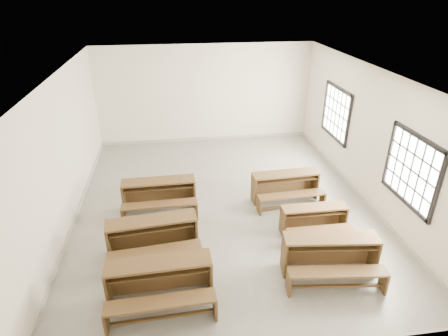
{
  "coord_description": "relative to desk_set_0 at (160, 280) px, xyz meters",
  "views": [
    {
      "loc": [
        -1.13,
        -7.74,
        4.9
      ],
      "look_at": [
        0.0,
        0.0,
        1.0
      ],
      "focal_mm": 30.0,
      "sensor_mm": 36.0,
      "label": 1
    }
  ],
  "objects": [
    {
      "name": "desk_set_0",
      "position": [
        0.0,
        0.0,
        0.0
      ],
      "size": [
        1.78,
        0.96,
        0.79
      ],
      "rotation": [
        0.0,
        0.0,
        0.03
      ],
      "color": "brown",
      "rests_on": "ground"
    },
    {
      "name": "desk_set_2",
      "position": [
        -0.04,
        2.9,
        -0.01
      ],
      "size": [
        1.71,
        0.91,
        0.77
      ],
      "rotation": [
        0.0,
        0.0,
        0.02
      ],
      "color": "brown",
      "rests_on": "ground"
    },
    {
      "name": "desk_set_4",
      "position": [
        3.25,
        1.49,
        -0.09
      ],
      "size": [
        1.41,
        0.74,
        0.63
      ],
      "rotation": [
        0.0,
        0.0,
        -0.01
      ],
      "color": "brown",
      "rests_on": "ground"
    },
    {
      "name": "desk_set_1",
      "position": [
        -0.15,
        1.26,
        -0.0
      ],
      "size": [
        1.82,
        1.07,
        0.78
      ],
      "rotation": [
        0.0,
        0.0,
        0.1
      ],
      "color": "brown",
      "rests_on": "ground"
    },
    {
      "name": "desk_set_3",
      "position": [
        3.09,
        0.25,
        -0.01
      ],
      "size": [
        1.81,
        1.09,
        0.77
      ],
      "rotation": [
        0.0,
        0.0,
        -0.12
      ],
      "color": "brown",
      "rests_on": "ground"
    },
    {
      "name": "room",
      "position": [
        1.59,
        2.9,
        1.68
      ],
      "size": [
        8.5,
        8.5,
        3.2
      ],
      "color": "gray",
      "rests_on": "ground"
    },
    {
      "name": "desk_set_5",
      "position": [
        3.03,
        2.89,
        -0.03
      ],
      "size": [
        1.68,
        0.93,
        0.74
      ],
      "rotation": [
        0.0,
        0.0,
        0.05
      ],
      "color": "brown",
      "rests_on": "ground"
    }
  ]
}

